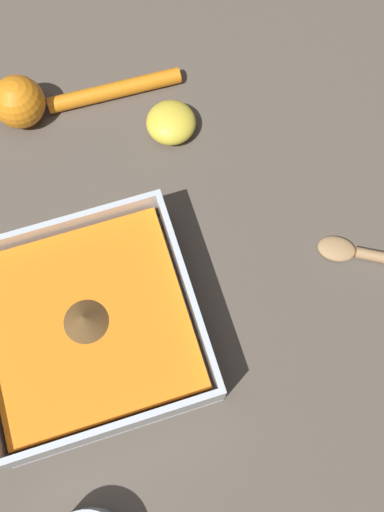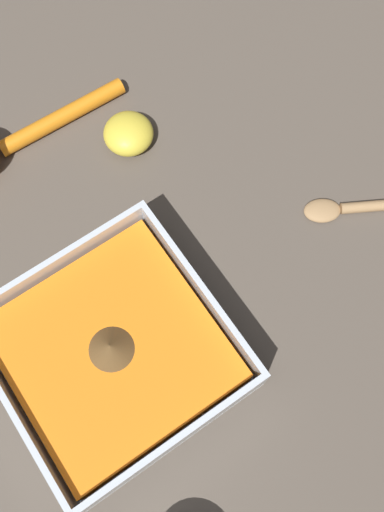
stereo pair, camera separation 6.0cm
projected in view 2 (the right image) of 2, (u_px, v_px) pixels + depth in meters
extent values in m
plane|color=brown|center=(76.00, 366.00, 0.59)|extent=(4.00, 4.00, 0.00)
cube|color=silver|center=(117.00, 357.00, 0.59)|extent=(0.21, 0.21, 0.01)
cube|color=silver|center=(201.00, 293.00, 0.58)|extent=(0.21, 0.01, 0.05)
cube|color=silver|center=(19.00, 414.00, 0.54)|extent=(0.21, 0.01, 0.05)
cube|color=silver|center=(173.00, 443.00, 0.54)|extent=(0.01, 0.20, 0.05)
cube|color=silver|center=(59.00, 268.00, 0.59)|extent=(0.01, 0.20, 0.05)
cube|color=orange|center=(114.00, 353.00, 0.57)|extent=(0.19, 0.19, 0.04)
cone|color=brown|center=(110.00, 347.00, 0.55)|extent=(0.04, 0.04, 0.02)
cylinder|color=orange|center=(62.00, 117.00, 0.68)|extent=(0.02, 0.16, 0.02)
ellipsoid|color=yellow|center=(128.00, 134.00, 0.66)|extent=(0.06, 0.06, 0.03)
ellipsoid|color=tan|center=(322.00, 211.00, 0.64)|extent=(0.04, 0.05, 0.01)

